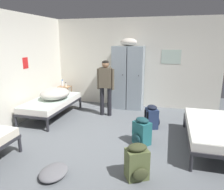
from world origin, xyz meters
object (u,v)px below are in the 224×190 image
(shelf_unit, at_px, (65,93))
(water_bottle, at_px, (62,83))
(backpack_teal, at_px, (141,132))
(locker_bank, at_px, (128,76))
(bedding_heap, at_px, (55,94))
(person_traveler, at_px, (106,83))
(lotion_bottle, at_px, (66,85))
(backpack_olive, at_px, (137,162))
(bed_left_rear, at_px, (52,103))
(clothes_pile_grey, at_px, (54,172))
(bed_right, at_px, (212,129))
(backpack_navy, at_px, (152,117))

(shelf_unit, xyz_separation_m, water_bottle, (-0.08, 0.02, 0.32))
(water_bottle, height_order, backpack_teal, water_bottle)
(locker_bank, bearing_deg, bedding_heap, -143.47)
(person_traveler, xyz_separation_m, lotion_bottle, (-1.55, 0.70, -0.27))
(shelf_unit, height_order, lotion_bottle, lotion_bottle)
(locker_bank, relative_size, backpack_olive, 3.76)
(bed_left_rear, bearing_deg, clothes_pile_grey, -59.26)
(clothes_pile_grey, bearing_deg, bed_right, 33.26)
(locker_bank, xyz_separation_m, bed_right, (2.03, -2.08, -0.59))
(bed_right, xyz_separation_m, backpack_navy, (-1.17, 0.70, -0.12))
(shelf_unit, distance_m, bed_right, 4.55)
(locker_bank, relative_size, clothes_pile_grey, 4.01)
(lotion_bottle, bearing_deg, water_bottle, 158.20)
(shelf_unit, relative_size, clothes_pile_grey, 1.10)
(clothes_pile_grey, bearing_deg, water_bottle, 115.61)
(locker_bank, height_order, bed_right, locker_bank)
(bed_right, height_order, person_traveler, person_traveler)
(lotion_bottle, xyz_separation_m, backpack_olive, (2.81, -3.27, -0.37))
(shelf_unit, height_order, clothes_pile_grey, shelf_unit)
(bed_left_rear, xyz_separation_m, backpack_olive, (2.63, -2.07, -0.12))
(locker_bank, bearing_deg, backpack_olive, -76.57)
(water_bottle, xyz_separation_m, lotion_bottle, (0.15, -0.06, -0.03))
(backpack_navy, bearing_deg, bed_left_rear, 178.90)
(bed_right, bearing_deg, backpack_navy, 149.12)
(person_traveler, bearing_deg, shelf_unit, 155.30)
(water_bottle, bearing_deg, lotion_bottle, -21.80)
(bedding_heap, relative_size, water_bottle, 3.98)
(shelf_unit, relative_size, person_traveler, 0.38)
(water_bottle, bearing_deg, bed_left_rear, -75.27)
(locker_bank, bearing_deg, shelf_unit, -177.36)
(shelf_unit, xyz_separation_m, clothes_pile_grey, (1.65, -3.59, -0.28))
(shelf_unit, xyz_separation_m, backpack_teal, (2.79, -2.19, -0.09))
(locker_bank, xyz_separation_m, shelf_unit, (-2.06, -0.10, -0.62))
(shelf_unit, relative_size, lotion_bottle, 3.95)
(person_traveler, height_order, backpack_teal, person_traveler)
(locker_bank, height_order, bed_left_rear, locker_bank)
(backpack_navy, bearing_deg, bed_right, -30.88)
(bed_right, distance_m, bed_left_rear, 3.91)
(shelf_unit, height_order, bed_left_rear, shelf_unit)
(backpack_olive, xyz_separation_m, backpack_teal, (-0.08, 1.12, 0.00))
(lotion_bottle, distance_m, backpack_teal, 3.49)
(bedding_heap, bearing_deg, bed_left_rear, -149.16)
(bed_right, bearing_deg, backpack_olive, -132.63)
(bed_left_rear, height_order, clothes_pile_grey, bed_left_rear)
(shelf_unit, xyz_separation_m, bedding_heap, (0.34, -1.18, 0.29))
(bed_right, bearing_deg, person_traveler, 153.32)
(bedding_heap, distance_m, backpack_olive, 3.33)
(bed_right, distance_m, backpack_navy, 1.37)
(locker_bank, height_order, person_traveler, locker_bank)
(bed_right, height_order, backpack_olive, backpack_olive)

